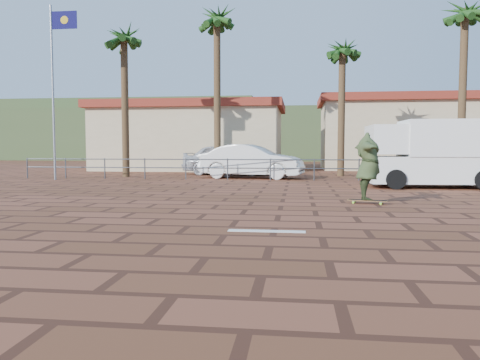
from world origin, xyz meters
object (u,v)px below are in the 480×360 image
object	(u,v)px
skateboarder	(368,166)
car_silver	(228,159)
campervan	(436,152)
longboard	(367,201)
car_white	(252,161)

from	to	relation	value
skateboarder	car_silver	world-z (taller)	skateboarder
skateboarder	campervan	bearing A→B (deg)	-34.38
car_silver	skateboarder	bearing A→B (deg)	-145.18
longboard	car_silver	size ratio (longest dim) A/B	0.21
car_silver	campervan	bearing A→B (deg)	-117.79
car_silver	car_white	xyz separation A→B (m)	(1.57, -2.75, -0.02)
campervan	car_white	xyz separation A→B (m)	(-7.41, 4.40, -0.50)
car_silver	car_white	distance (m)	3.17
skateboarder	car_silver	size ratio (longest dim) A/B	0.44
campervan	car_white	world-z (taller)	campervan
longboard	car_silver	distance (m)	13.98
longboard	campervan	bearing A→B (deg)	76.55
skateboarder	campervan	world-z (taller)	campervan
campervan	car_silver	world-z (taller)	campervan
longboard	car_white	size ratio (longest dim) A/B	0.21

